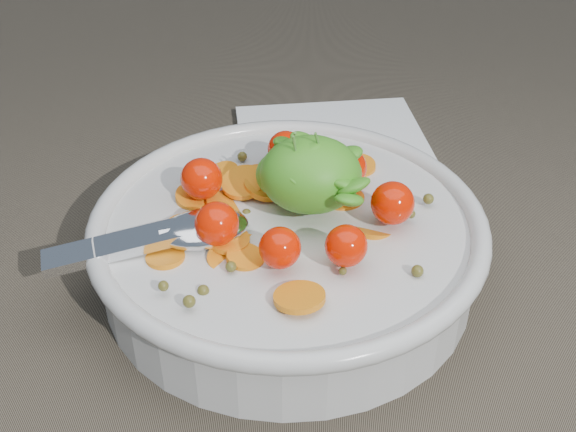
{
  "coord_description": "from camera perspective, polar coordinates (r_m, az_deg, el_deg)",
  "views": [
    {
      "loc": [
        -0.0,
        -0.44,
        0.36
      ],
      "look_at": [
        -0.01,
        -0.02,
        0.06
      ],
      "focal_mm": 45.0,
      "sensor_mm": 36.0,
      "label": 1
    }
  ],
  "objects": [
    {
      "name": "ground",
      "position": [
        0.57,
        1.46,
        -3.26
      ],
      "size": [
        6.0,
        6.0,
        0.0
      ],
      "primitive_type": "plane",
      "color": "brown",
      "rests_on": "ground"
    },
    {
      "name": "bowl",
      "position": [
        0.53,
        0.0,
        -1.99
      ],
      "size": [
        0.31,
        0.29,
        0.12
      ],
      "color": "silver",
      "rests_on": "ground"
    },
    {
      "name": "napkin",
      "position": [
        0.72,
        3.56,
        5.86
      ],
      "size": [
        0.2,
        0.18,
        0.01
      ],
      "primitive_type": "cube",
      "rotation": [
        0.0,
        0.0,
        0.14
      ],
      "color": "white",
      "rests_on": "ground"
    }
  ]
}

